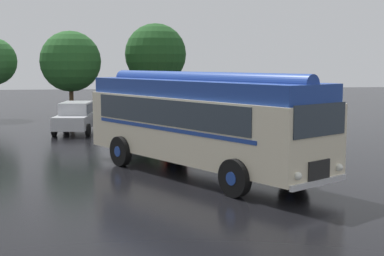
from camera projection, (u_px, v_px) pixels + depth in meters
ground_plane at (208, 172)px, 18.58m from camera, size 120.00×120.00×0.00m
vintage_bus at (199, 119)px, 18.12m from camera, size 7.32×9.89×3.49m
car_near_left at (76, 117)px, 29.02m from camera, size 2.42×4.41×1.66m
car_mid_left at (129, 116)px, 29.44m from camera, size 2.20×4.32×1.66m
car_mid_right at (173, 115)px, 30.06m from camera, size 2.06×4.25×1.66m
car_far_right at (220, 114)px, 30.58m from camera, size 2.38×4.39×1.66m
tree_left_of_centre at (71, 61)px, 35.42m from camera, size 4.03×4.03×5.89m
tree_centre at (154, 54)px, 37.29m from camera, size 4.28×4.28×6.51m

